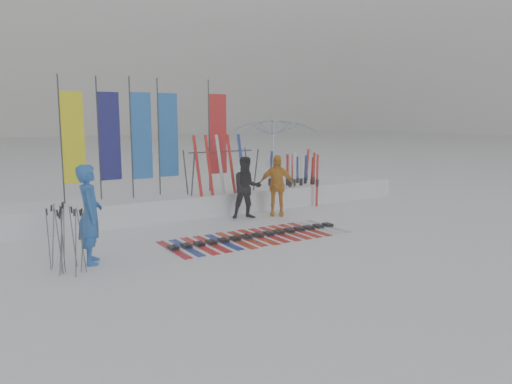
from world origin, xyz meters
TOP-DOWN VIEW (x-y plane):
  - ground at (0.00, 0.00)m, footprint 120.00×120.00m
  - snow_bank at (0.00, 4.60)m, footprint 14.00×1.60m
  - person_blue at (-3.76, 1.18)m, footprint 0.61×0.78m
  - person_black at (0.90, 3.21)m, footprint 0.98×0.86m
  - person_yellow at (1.81, 3.12)m, footprint 1.06×0.91m
  - tent_canopy at (3.80, 6.18)m, footprint 3.21×3.26m
  - ski_row at (0.03, 1.23)m, footprint 4.36×1.70m
  - pole_cluster at (-4.27, 0.90)m, footprint 0.63×0.85m
  - feather_flags at (-1.42, 4.74)m, footprint 4.63×0.24m
  - ski_rack at (0.65, 4.20)m, footprint 2.04×0.80m
  - upright_skis at (3.34, 4.32)m, footprint 1.60×1.14m

SIDE VIEW (x-z plane):
  - ground at x=0.00m, z-range 0.00..0.00m
  - ski_row at x=0.03m, z-range 0.00..0.07m
  - snow_bank at x=0.00m, z-range 0.00..0.60m
  - pole_cluster at x=-4.27m, z-range -0.02..1.22m
  - upright_skis at x=3.34m, z-range -0.05..1.65m
  - person_black at x=0.90m, z-range 0.00..1.69m
  - person_yellow at x=1.81m, z-range 0.00..1.71m
  - person_blue at x=-3.76m, z-range 0.00..1.90m
  - ski_rack at x=0.65m, z-range 0.77..2.00m
  - tent_canopy at x=3.80m, z-range 0.00..2.77m
  - feather_flags at x=-1.42m, z-range 0.64..3.84m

